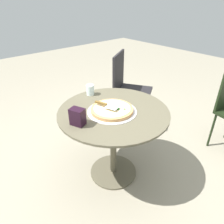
% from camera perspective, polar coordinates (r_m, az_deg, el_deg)
% --- Properties ---
extents(ground_plane, '(10.00, 10.00, 0.00)m').
position_cam_1_polar(ground_plane, '(2.15, 0.36, -16.20)').
color(ground_plane, gray).
extents(patio_table, '(0.93, 0.93, 0.71)m').
position_cam_1_polar(patio_table, '(1.79, 0.41, -4.07)').
color(patio_table, brown).
rests_on(patio_table, ground).
extents(pizza_on_tray, '(0.41, 0.41, 0.05)m').
position_cam_1_polar(pizza_on_tray, '(1.68, 0.00, 0.64)').
color(pizza_on_tray, silver).
rests_on(pizza_on_tray, patio_table).
extents(pizza_server, '(0.21, 0.11, 0.02)m').
position_cam_1_polar(pizza_server, '(1.67, -1.65, 1.98)').
color(pizza_server, silver).
rests_on(pizza_server, pizza_on_tray).
extents(drinking_cup, '(0.07, 0.07, 0.10)m').
position_cam_1_polar(drinking_cup, '(1.97, -6.06, 6.12)').
color(drinking_cup, white).
rests_on(drinking_cup, patio_table).
extents(napkin_dispenser, '(0.12, 0.11, 0.13)m').
position_cam_1_polar(napkin_dispenser, '(1.51, -9.52, -1.31)').
color(napkin_dispenser, black).
rests_on(napkin_dispenser, patio_table).
extents(patio_chair_corner, '(0.59, 0.59, 0.93)m').
position_cam_1_polar(patio_chair_corner, '(2.64, 4.22, 7.42)').
color(patio_chair_corner, black).
rests_on(patio_chair_corner, ground).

